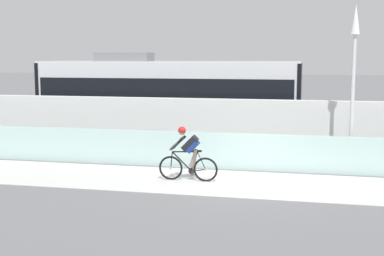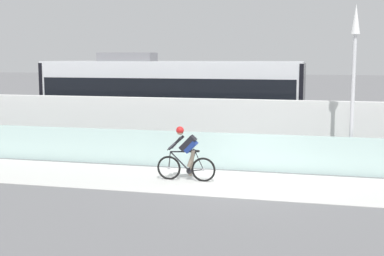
{
  "view_description": "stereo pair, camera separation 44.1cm",
  "coord_description": "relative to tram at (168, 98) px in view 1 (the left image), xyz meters",
  "views": [
    {
      "loc": [
        1.92,
        -14.73,
        3.6
      ],
      "look_at": [
        -1.88,
        2.35,
        1.25
      ],
      "focal_mm": 49.18,
      "sensor_mm": 36.0,
      "label": 1
    },
    {
      "loc": [
        2.35,
        -14.63,
        3.6
      ],
      "look_at": [
        -1.88,
        2.35,
        1.25
      ],
      "focal_mm": 49.18,
      "sensor_mm": 36.0,
      "label": 2
    }
  ],
  "objects": [
    {
      "name": "ground_plane",
      "position": [
        3.91,
        -6.85,
        -1.89
      ],
      "size": [
        200.0,
        200.0,
        0.0
      ],
      "primitive_type": "plane",
      "color": "slate"
    },
    {
      "name": "bike_path_deck",
      "position": [
        3.91,
        -6.85,
        -1.89
      ],
      "size": [
        32.0,
        3.2,
        0.01
      ],
      "primitive_type": "cube",
      "color": "silver",
      "rests_on": "ground"
    },
    {
      "name": "glass_parapet",
      "position": [
        3.91,
        -5.0,
        -1.29
      ],
      "size": [
        32.0,
        0.05,
        1.2
      ],
      "primitive_type": "cube",
      "color": "silver",
      "rests_on": "ground"
    },
    {
      "name": "concrete_barrier_wall",
      "position": [
        3.91,
        -3.2,
        -0.82
      ],
      "size": [
        32.0,
        0.36,
        2.14
      ],
      "primitive_type": "cube",
      "color": "silver",
      "rests_on": "ground"
    },
    {
      "name": "tram_rail_near",
      "position": [
        3.91,
        -0.72,
        -1.89
      ],
      "size": [
        32.0,
        0.08,
        0.01
      ],
      "primitive_type": "cube",
      "color": "#595654",
      "rests_on": "ground"
    },
    {
      "name": "tram_rail_far",
      "position": [
        3.91,
        0.72,
        -1.89
      ],
      "size": [
        32.0,
        0.08,
        0.01
      ],
      "primitive_type": "cube",
      "color": "#595654",
      "rests_on": "ground"
    },
    {
      "name": "tram",
      "position": [
        0.0,
        0.0,
        0.0
      ],
      "size": [
        11.06,
        2.54,
        3.81
      ],
      "color": "silver",
      "rests_on": "ground"
    },
    {
      "name": "cyclist_on_bike",
      "position": [
        2.44,
        -6.85,
        -1.11
      ],
      "size": [
        1.77,
        0.58,
        1.61
      ],
      "color": "black",
      "rests_on": "ground"
    },
    {
      "name": "lamp_post_antenna",
      "position": [
        7.16,
        -4.7,
        1.4
      ],
      "size": [
        0.28,
        0.28,
        5.2
      ],
      "color": "gray",
      "rests_on": "ground"
    }
  ]
}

